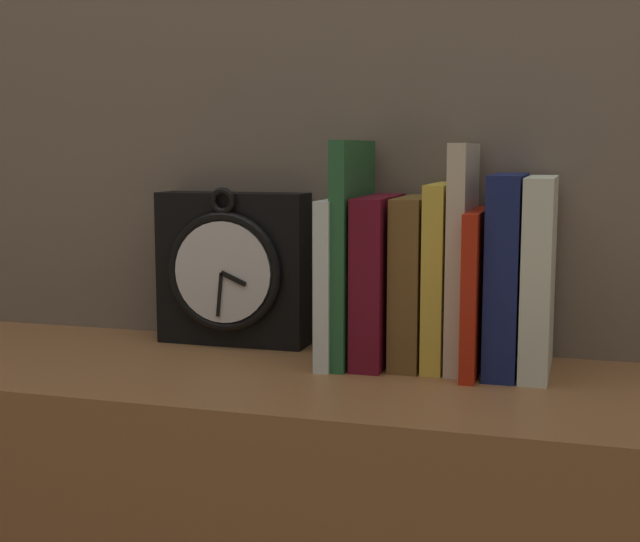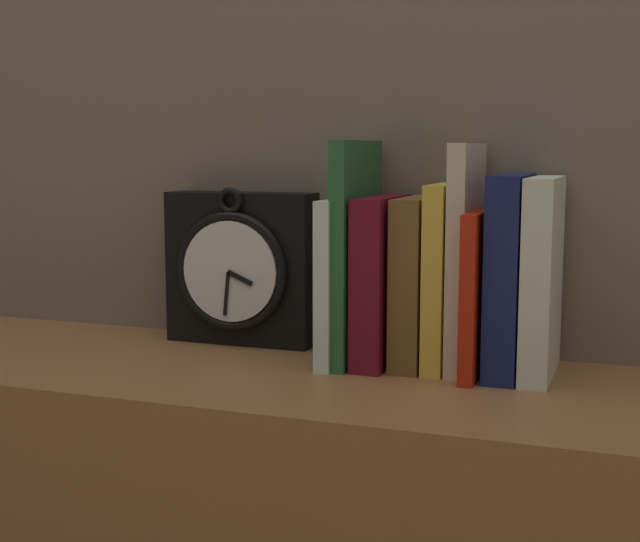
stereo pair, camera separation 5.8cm
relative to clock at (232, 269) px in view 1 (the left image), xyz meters
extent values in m
cube|color=#756656|center=(0.15, 0.07, 0.26)|extent=(6.00, 0.05, 2.60)
cube|color=black|center=(0.00, 0.01, 0.00)|extent=(0.19, 0.05, 0.19)
torus|color=black|center=(0.00, -0.03, 0.00)|extent=(0.15, 0.01, 0.15)
cylinder|color=silver|center=(0.00, -0.03, 0.00)|extent=(0.13, 0.01, 0.13)
cube|color=black|center=(0.02, -0.03, -0.01)|extent=(0.03, 0.00, 0.02)
cube|color=black|center=(0.00, -0.03, -0.03)|extent=(0.01, 0.00, 0.06)
torus|color=black|center=(0.00, -0.03, 0.09)|extent=(0.03, 0.01, 0.03)
cube|color=white|center=(0.15, -0.04, 0.00)|extent=(0.02, 0.15, 0.19)
cube|color=#276337|center=(0.17, -0.04, 0.03)|extent=(0.02, 0.14, 0.26)
cube|color=maroon|center=(0.20, -0.04, 0.00)|extent=(0.04, 0.14, 0.19)
cube|color=brown|center=(0.24, -0.03, 0.00)|extent=(0.03, 0.13, 0.19)
cube|color=yellow|center=(0.27, -0.03, 0.01)|extent=(0.02, 0.13, 0.21)
cube|color=beige|center=(0.29, -0.03, 0.03)|extent=(0.02, 0.13, 0.25)
cube|color=red|center=(0.31, -0.04, -0.01)|extent=(0.02, 0.15, 0.18)
cube|color=navy|center=(0.34, -0.04, 0.01)|extent=(0.04, 0.14, 0.22)
cube|color=white|center=(0.38, -0.04, 0.01)|extent=(0.03, 0.14, 0.22)
camera|label=1|loc=(0.43, -1.03, 0.15)|focal=50.00mm
camera|label=2|loc=(0.48, -1.02, 0.15)|focal=50.00mm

